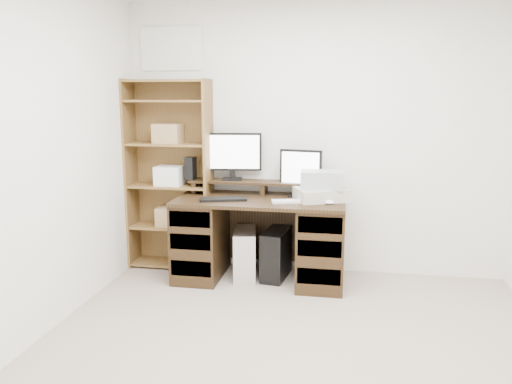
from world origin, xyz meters
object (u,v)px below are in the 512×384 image
(monitor_small, at_px, (301,171))
(tower_black, at_px, (276,254))
(tower_silver, at_px, (245,253))
(bookshelf, at_px, (170,173))
(desk, at_px, (260,238))
(printer, at_px, (321,194))
(monitor_wide, at_px, (232,154))

(monitor_small, distance_m, tower_black, 0.79)
(tower_silver, relative_size, bookshelf, 0.25)
(desk, bearing_deg, printer, 1.88)
(monitor_wide, bearing_deg, tower_black, -30.46)
(printer, bearing_deg, desk, 159.06)
(tower_black, bearing_deg, bookshelf, 179.17)
(desk, bearing_deg, monitor_small, 27.36)
(monitor_wide, relative_size, tower_silver, 1.25)
(tower_black, bearing_deg, printer, 0.88)
(tower_silver, bearing_deg, printer, -11.17)
(monitor_wide, xyz_separation_m, tower_silver, (0.16, -0.22, -0.89))
(monitor_wide, relative_size, monitor_small, 1.31)
(desk, xyz_separation_m, tower_silver, (-0.15, 0.03, -0.17))
(monitor_wide, relative_size, printer, 1.29)
(monitor_wide, xyz_separation_m, monitor_small, (0.65, -0.07, -0.14))
(monitor_small, height_order, tower_silver, monitor_small)
(tower_silver, bearing_deg, desk, -22.99)
(monitor_small, bearing_deg, desk, -141.93)
(monitor_wide, bearing_deg, tower_silver, -60.71)
(monitor_small, xyz_separation_m, printer, (0.20, -0.16, -0.18))
(desk, distance_m, printer, 0.68)
(desk, distance_m, monitor_wide, 0.83)
(printer, bearing_deg, tower_silver, 155.75)
(monitor_small, bearing_deg, tower_silver, -153.11)
(desk, xyz_separation_m, tower_black, (0.14, 0.06, -0.17))
(desk, distance_m, monitor_small, 0.70)
(monitor_small, height_order, bookshelf, bookshelf)
(monitor_wide, bearing_deg, printer, -23.21)
(desk, xyz_separation_m, printer, (0.54, 0.02, 0.41))
(monitor_wide, height_order, printer, monitor_wide)
(monitor_small, distance_m, bookshelf, 1.25)
(tower_black, bearing_deg, monitor_small, 36.89)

